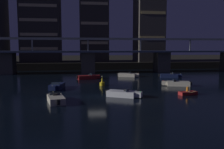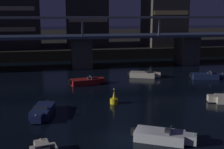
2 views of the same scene
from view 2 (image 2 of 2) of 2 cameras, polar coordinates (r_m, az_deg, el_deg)
The scene contains 9 objects.
ground_plane at distance 24.12m, azimuth 0.93°, elevation -12.70°, with size 400.00×400.00×0.00m, color black.
far_riverbank at distance 102.56m, azimuth -8.23°, elevation 6.81°, with size 240.00×80.00×2.20m, color black.
river_bridge at distance 54.57m, azimuth -5.98°, elevation 5.58°, with size 89.45×6.40×9.38m.
speedboat_near_left at distance 42.00m, azimuth -4.96°, elevation -1.37°, with size 5.23×2.45×1.16m.
speedboat_near_right at distance 46.86m, azimuth 6.20°, elevation 0.00°, with size 5.09×3.08×1.16m.
speedboat_mid_left at distance 24.21m, azimuth 9.76°, elevation -11.70°, with size 4.91×3.48×1.16m.
speedboat_mid_center at distance 30.30m, azimuth -13.40°, elevation -6.95°, with size 2.51×5.22×1.16m.
speedboat_far_center at distance 47.77m, azimuth 17.87°, elevation -0.29°, with size 5.21×2.63×1.16m.
channel_buoy at distance 33.07m, azimuth 0.41°, elevation -4.90°, with size 0.90×0.90×1.76m.
Camera 2 is at (-4.44, -21.47, 10.06)m, focal length 47.02 mm.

